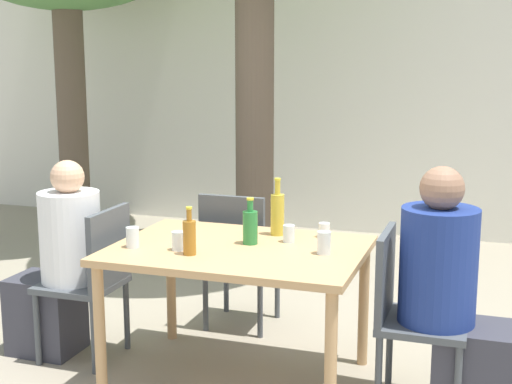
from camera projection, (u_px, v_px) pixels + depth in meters
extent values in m
plane|color=gray|center=(239.00, 379.00, 4.01)|extent=(30.00, 30.00, 0.00)
cube|color=white|center=(363.00, 96.00, 7.20)|extent=(10.00, 0.08, 2.80)
cylinder|color=brown|center=(255.00, 118.00, 5.88)|extent=(0.32, 0.32, 2.59)
cylinder|color=brown|center=(72.00, 119.00, 7.09)|extent=(0.29, 0.29, 2.37)
cube|color=tan|center=(238.00, 250.00, 3.87)|extent=(1.36, 0.99, 0.04)
cylinder|color=tan|center=(100.00, 332.00, 3.74)|extent=(0.06, 0.06, 0.73)
cylinder|color=tan|center=(331.00, 364.00, 3.35)|extent=(0.06, 0.06, 0.73)
cylinder|color=tan|center=(171.00, 284.00, 4.54)|extent=(0.06, 0.06, 0.73)
cylinder|color=tan|center=(364.00, 305.00, 4.15)|extent=(0.06, 0.06, 0.73)
cube|color=#474C51|center=(81.00, 284.00, 4.24)|extent=(0.44, 0.44, 0.04)
cube|color=#474C51|center=(109.00, 248.00, 4.13)|extent=(0.04, 0.44, 0.45)
cylinder|color=#474C51|center=(73.00, 308.00, 4.52)|extent=(0.04, 0.04, 0.44)
cylinder|color=#474C51|center=(37.00, 329.00, 4.17)|extent=(0.04, 0.04, 0.44)
cylinder|color=#474C51|center=(127.00, 315.00, 4.40)|extent=(0.04, 0.04, 0.44)
cylinder|color=#474C51|center=(94.00, 337.00, 4.05)|extent=(0.04, 0.04, 0.44)
cube|color=#474C51|center=(423.00, 323.00, 3.62)|extent=(0.44, 0.44, 0.04)
cube|color=#474C51|center=(385.00, 274.00, 3.63)|extent=(0.04, 0.44, 0.45)
cylinder|color=#474C51|center=(461.00, 358.00, 3.78)|extent=(0.04, 0.04, 0.44)
cylinder|color=#474C51|center=(378.00, 377.00, 3.54)|extent=(0.04, 0.04, 0.44)
cylinder|color=#474C51|center=(389.00, 348.00, 3.90)|extent=(0.04, 0.04, 0.44)
cube|color=#474C51|center=(242.00, 259.00, 4.77)|extent=(0.44, 0.44, 0.04)
cube|color=#474C51|center=(231.00, 231.00, 4.54)|extent=(0.44, 0.04, 0.45)
cylinder|color=#474C51|center=(277.00, 287.00, 4.93)|extent=(0.04, 0.04, 0.44)
cylinder|color=#474C51|center=(226.00, 282.00, 5.05)|extent=(0.04, 0.04, 0.44)
cylinder|color=#474C51|center=(260.00, 305.00, 4.58)|extent=(0.04, 0.04, 0.44)
cylinder|color=#474C51|center=(206.00, 299.00, 4.70)|extent=(0.04, 0.04, 0.44)
cube|color=#383842|center=(46.00, 314.00, 4.36)|extent=(0.40, 0.32, 0.47)
cylinder|color=white|center=(70.00, 237.00, 4.21)|extent=(0.36, 0.36, 0.54)
sphere|color=tan|center=(67.00, 177.00, 4.14)|extent=(0.20, 0.20, 0.20)
cube|color=#383842|center=(474.00, 371.00, 3.57)|extent=(0.40, 0.35, 0.47)
cylinder|color=navy|center=(438.00, 266.00, 3.54)|extent=(0.38, 0.38, 0.59)
sphere|color=#936B51|center=(442.00, 188.00, 3.47)|extent=(0.22, 0.22, 0.22)
cylinder|color=#9E661E|center=(189.00, 238.00, 3.70)|extent=(0.07, 0.07, 0.18)
cylinder|color=#9E661E|center=(189.00, 215.00, 3.68)|extent=(0.03, 0.03, 0.06)
cylinder|color=gold|center=(189.00, 208.00, 3.67)|extent=(0.03, 0.03, 0.01)
cylinder|color=#287A38|center=(250.00, 228.00, 3.92)|extent=(0.08, 0.08, 0.18)
cylinder|color=#287A38|center=(250.00, 206.00, 3.89)|extent=(0.03, 0.03, 0.06)
cylinder|color=gold|center=(250.00, 199.00, 3.89)|extent=(0.04, 0.04, 0.01)
cylinder|color=gold|center=(277.00, 215.00, 4.11)|extent=(0.08, 0.08, 0.24)
cylinder|color=gold|center=(278.00, 187.00, 4.08)|extent=(0.03, 0.03, 0.08)
cylinder|color=gold|center=(278.00, 179.00, 4.07)|extent=(0.04, 0.04, 0.01)
cylinder|color=silver|center=(133.00, 237.00, 3.85)|extent=(0.07, 0.07, 0.11)
cylinder|color=silver|center=(178.00, 241.00, 3.79)|extent=(0.07, 0.07, 0.10)
cylinder|color=silver|center=(289.00, 234.00, 3.96)|extent=(0.07, 0.07, 0.10)
cylinder|color=silver|center=(324.00, 243.00, 3.72)|extent=(0.07, 0.07, 0.12)
cylinder|color=white|center=(324.00, 230.00, 4.07)|extent=(0.06, 0.06, 0.08)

